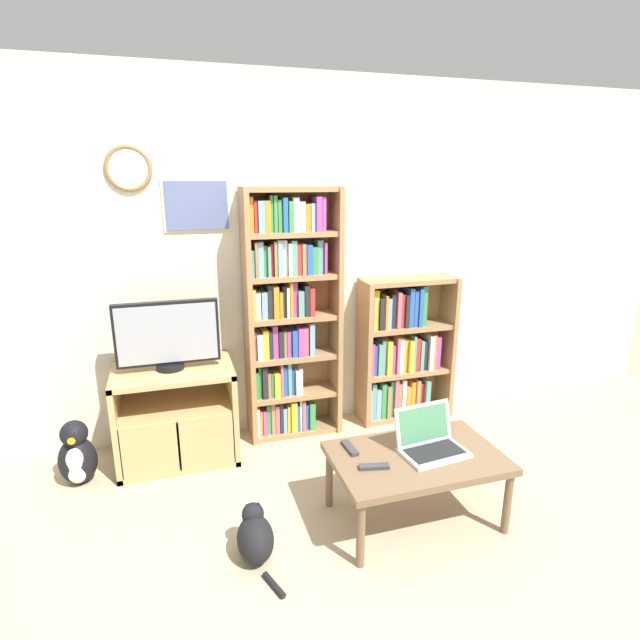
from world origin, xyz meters
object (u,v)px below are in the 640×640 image
laptop (430,440)px  penguin_figurine (77,456)px  television (168,336)px  tv_stand (177,414)px  cat (255,536)px  coffee_table (416,462)px  remote_near_laptop (374,467)px  remote_far_from_laptop (350,448)px  bookshelf_tall (288,314)px  bookshelf_short (401,352)px

laptop → penguin_figurine: bearing=149.1°
penguin_figurine → television: bearing=13.0°
tv_stand → television: 0.56m
tv_stand → penguin_figurine: size_ratio=1.83×
cat → television: bearing=109.9°
coffee_table → remote_near_laptop: bearing=-169.2°
coffee_table → cat: bearing=-177.7°
remote_near_laptop → cat: size_ratio=0.38×
coffee_table → remote_far_from_laptop: (-0.34, 0.16, 0.05)m
laptop → cat: size_ratio=0.88×
laptop → remote_near_laptop: (-0.37, -0.08, -0.05)m
coffee_table → television: bearing=140.0°
remote_near_laptop → cat: remote_near_laptop is taller
remote_near_laptop → remote_far_from_laptop: same height
laptop → cat: laptop is taller
bookshelf_tall → television: bearing=-170.1°
tv_stand → television: size_ratio=1.19×
remote_near_laptop → penguin_figurine: 1.90m
television → coffee_table: size_ratio=0.71×
tv_stand → remote_near_laptop: 1.49m
tv_stand → coffee_table: tv_stand is taller
bookshelf_tall → remote_near_laptop: size_ratio=11.09×
television → laptop: television is taller
tv_stand → laptop: 1.71m
bookshelf_tall → cat: bookshelf_tall is taller
cat → laptop: bearing=5.5°
bookshelf_short → remote_near_laptop: 1.50m
television → remote_near_laptop: (1.00, -1.13, -0.48)m
bookshelf_tall → remote_far_from_laptop: (0.10, -1.06, -0.52)m
remote_far_from_laptop → penguin_figurine: bearing=150.3°
coffee_table → cat: 0.95m
tv_stand → television: television is taller
remote_far_from_laptop → tv_stand: bearing=132.8°
television → penguin_figurine: size_ratio=1.54×
cat → bookshelf_short: bearing=43.9°
penguin_figurine → cat: bearing=-45.1°
bookshelf_short → laptop: 1.27m
remote_near_laptop → bookshelf_short: bearing=-19.4°
television → bookshelf_tall: size_ratio=0.36×
tv_stand → cat: 1.17m
television → remote_near_laptop: size_ratio=4.01×
tv_stand → remote_near_laptop: bearing=-48.4°
bookshelf_tall → bookshelf_short: (0.92, 0.00, -0.39)m
penguin_figurine → laptop: bearing=-24.7°
tv_stand → laptop: bearing=-37.4°
tv_stand → coffee_table: size_ratio=0.84×
bookshelf_short → coffee_table: size_ratio=1.22×
bookshelf_tall → remote_far_from_laptop: bearing=-84.6°
laptop → remote_near_laptop: bearing=-174.3°
television → bookshelf_short: 1.81m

